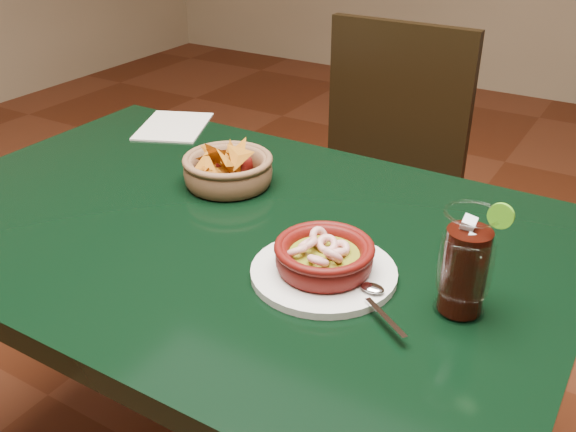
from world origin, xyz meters
The scene contains 8 objects.
dining_table centered at (0.00, 0.00, 0.65)m, with size 1.20×0.80×0.75m.
dining_chair centered at (-0.02, 0.71, 0.52)m, with size 0.44×0.44×0.95m.
shrimp_plate centered at (0.23, -0.06, 0.78)m, with size 0.29×0.23×0.07m.
chip_basket centered at (-0.09, 0.13, 0.78)m, with size 0.21×0.21×0.12m.
guacamole_ramekin centered at (-0.13, 0.20, 0.77)m, with size 0.13×0.13×0.04m.
cola_drink centered at (0.44, -0.04, 0.83)m, with size 0.16×0.16×0.18m.
glass_ashtray centered at (-0.13, 0.18, 0.76)m, with size 0.12×0.12×0.03m.
paper_menu centered at (-0.40, 0.32, 0.75)m, with size 0.22×0.25×0.00m.
Camera 1 is at (0.62, -0.80, 1.30)m, focal length 40.00 mm.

